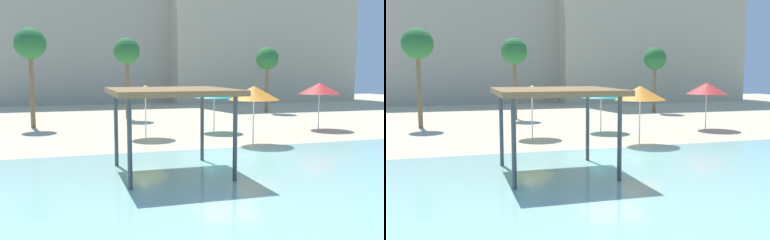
% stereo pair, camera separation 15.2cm
% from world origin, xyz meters
% --- Properties ---
extents(ground_plane, '(80.00, 80.00, 0.00)m').
position_xyz_m(ground_plane, '(0.00, 0.00, 0.00)').
color(ground_plane, beige).
extents(lagoon_water, '(44.00, 13.50, 0.04)m').
position_xyz_m(lagoon_water, '(0.00, -5.25, 0.02)').
color(lagoon_water, '#99D1C6').
rests_on(lagoon_water, ground).
extents(shade_pavilion, '(4.00, 4.00, 2.91)m').
position_xyz_m(shade_pavilion, '(-2.97, -2.42, 2.72)').
color(shade_pavilion, '#42474C').
rests_on(shade_pavilion, ground).
extents(beach_umbrella_teal_1, '(2.25, 2.25, 2.59)m').
position_xyz_m(beach_umbrella_teal_1, '(1.88, 6.77, 2.28)').
color(beach_umbrella_teal_1, silver).
rests_on(beach_umbrella_teal_1, ground).
extents(beach_umbrella_yellow_2, '(2.21, 2.21, 2.76)m').
position_xyz_m(beach_umbrella_yellow_2, '(-2.32, 5.68, 2.45)').
color(beach_umbrella_yellow_2, silver).
rests_on(beach_umbrella_yellow_2, ground).
extents(beach_umbrella_red_3, '(2.45, 2.45, 2.81)m').
position_xyz_m(beach_umbrella_red_3, '(8.35, 6.04, 2.47)').
color(beach_umbrella_red_3, silver).
rests_on(beach_umbrella_red_3, ground).
extents(beach_umbrella_orange_4, '(2.43, 2.43, 2.81)m').
position_xyz_m(beach_umbrella_orange_4, '(2.23, 2.20, 2.47)').
color(beach_umbrella_orange_4, silver).
rests_on(beach_umbrella_orange_4, ground).
extents(palm_tree_0, '(1.90, 1.90, 5.52)m').
position_xyz_m(palm_tree_0, '(10.11, 16.51, 4.46)').
color(palm_tree_0, brown).
rests_on(palm_tree_0, ground).
extents(palm_tree_1, '(1.90, 1.90, 5.90)m').
position_xyz_m(palm_tree_1, '(-1.93, 14.88, 4.82)').
color(palm_tree_1, brown).
rests_on(palm_tree_1, ground).
extents(palm_tree_2, '(1.90, 1.90, 6.12)m').
position_xyz_m(palm_tree_2, '(-8.25, 11.57, 5.02)').
color(palm_tree_2, brown).
rests_on(palm_tree_2, ground).
extents(hotel_block_0, '(23.07, 11.81, 14.07)m').
position_xyz_m(hotel_block_0, '(-3.67, 35.63, 7.04)').
color(hotel_block_0, '#B2A893').
rests_on(hotel_block_0, ground).
extents(hotel_block_1, '(21.94, 10.99, 21.86)m').
position_xyz_m(hotel_block_1, '(16.06, 32.46, 10.93)').
color(hotel_block_1, beige).
rests_on(hotel_block_1, ground).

